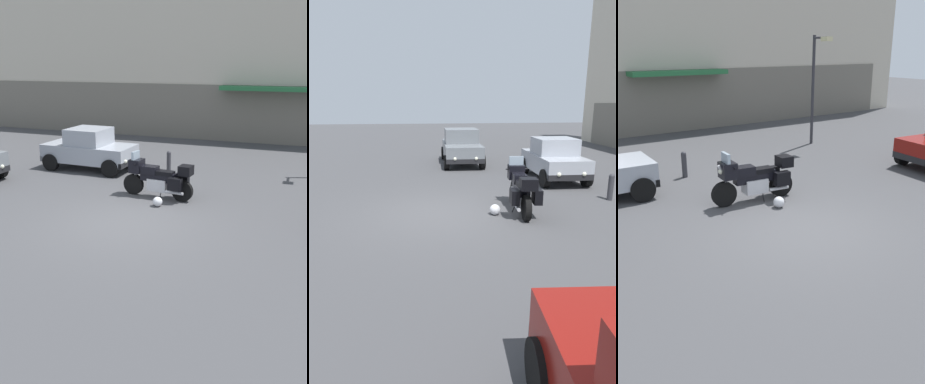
% 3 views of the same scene
% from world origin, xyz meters
% --- Properties ---
extents(ground_plane, '(80.00, 80.00, 0.00)m').
position_xyz_m(ground_plane, '(0.00, 0.00, 0.00)').
color(ground_plane, '#424244').
extents(building_facade_rear, '(33.20, 3.40, 9.91)m').
position_xyz_m(building_facade_rear, '(0.00, 13.25, 4.91)').
color(building_facade_rear, beige).
rests_on(building_facade_rear, ground).
extents(motorcycle, '(2.26, 0.84, 1.36)m').
position_xyz_m(motorcycle, '(0.07, 2.12, 0.62)').
color(motorcycle, black).
rests_on(motorcycle, ground).
extents(helmet, '(0.28, 0.28, 0.28)m').
position_xyz_m(helmet, '(0.31, 1.39, 0.14)').
color(helmet, silver).
rests_on(helmet, ground).
extents(car_compact_side, '(3.52, 1.80, 1.56)m').
position_xyz_m(car_compact_side, '(-3.55, 4.49, 0.77)').
color(car_compact_side, '#9EA3AD').
rests_on(car_compact_side, ground).
extents(bollard_curbside, '(0.16, 0.16, 0.81)m').
position_xyz_m(bollard_curbside, '(-0.60, 5.09, 0.43)').
color(bollard_curbside, '#333338').
rests_on(bollard_curbside, ground).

